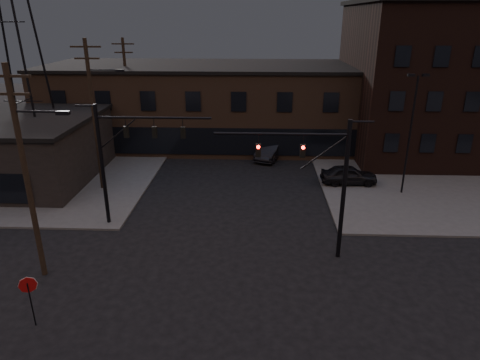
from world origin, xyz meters
name	(u,v)px	position (x,y,z in m)	size (l,w,h in m)	color
ground	(218,302)	(0.00, 0.00, 0.00)	(140.00, 140.00, 0.00)	black
sidewalk_ne	(472,162)	(22.00, 22.00, 0.07)	(30.00, 30.00, 0.15)	#474744
sidewalk_nw	(16,156)	(-22.00, 22.00, 0.07)	(30.00, 30.00, 0.15)	#474744
building_row	(241,106)	(0.00, 28.00, 4.00)	(40.00, 12.00, 8.00)	#4F392A
building_right	(466,81)	(22.00, 26.00, 7.00)	(22.00, 16.00, 14.00)	black
traffic_signal_near	(324,176)	(5.36, 4.50, 4.93)	(7.12, 0.24, 8.00)	black
traffic_signal_far	(121,152)	(-6.72, 8.00, 5.01)	(7.12, 0.24, 8.00)	black
stop_sign	(29,290)	(-8.00, -1.99, 1.84)	(0.72, 0.33, 2.48)	black
utility_pole_near	(27,171)	(-9.43, 2.00, 5.87)	(3.70, 0.28, 11.00)	black
utility_pole_mid	(95,113)	(-10.44, 14.00, 6.13)	(3.70, 0.28, 11.50)	black
utility_pole_far	(127,92)	(-11.50, 26.00, 5.78)	(2.20, 0.28, 11.00)	black
transmission_tower	(9,22)	(-18.00, 18.00, 12.50)	(7.00, 7.00, 25.00)	black
lot_light_a	(411,125)	(13.00, 14.00, 5.51)	(1.50, 0.28, 9.14)	black
lot_light_b	(464,111)	(19.00, 19.00, 5.51)	(1.50, 0.28, 9.14)	black
parked_car_lot_a	(349,175)	(9.22, 15.71, 0.91)	(1.80, 4.47, 1.52)	black
parked_car_lot_b	(434,163)	(17.40, 19.39, 0.82)	(1.86, 4.58, 1.33)	silver
car_crossing	(271,150)	(3.08, 22.55, 0.84)	(1.78, 5.11, 1.68)	black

